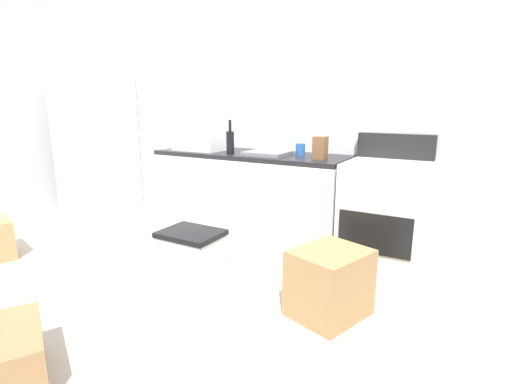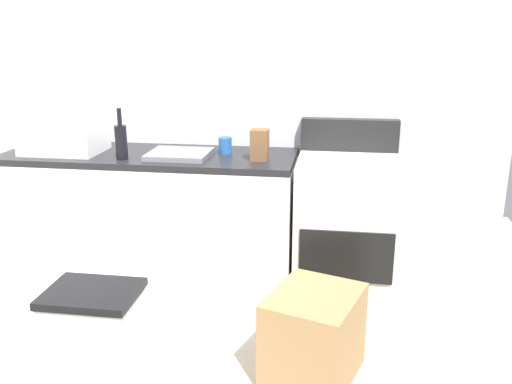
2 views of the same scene
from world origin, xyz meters
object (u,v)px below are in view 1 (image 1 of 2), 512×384
cardboard_box_small (329,283)px  microwave (201,136)px  coffee_mug (300,149)px  storage_bin (192,254)px  refrigerator (97,147)px  stove_oven (384,217)px  wine_bottle (230,142)px  knife_block (320,148)px

cardboard_box_small → microwave: bearing=154.3°
coffee_mug → storage_bin: (-0.51, -0.89, -0.76)m
storage_bin → cardboard_box_small: bearing=0.6°
refrigerator → storage_bin: 2.25m
stove_oven → wine_bottle: wine_bottle is taller
wine_bottle → cardboard_box_small: wine_bottle is taller
microwave → cardboard_box_small: 1.95m
refrigerator → microwave: (1.53, 0.01, 0.19)m
refrigerator → cardboard_box_small: (3.12, -0.76, -0.63)m
knife_block → storage_bin: 1.32m
refrigerator → storage_bin: refrigerator is taller
storage_bin → wine_bottle: bearing=95.0°
refrigerator → cardboard_box_small: refrigerator is taller
microwave → storage_bin: bearing=-58.3°
stove_oven → microwave: size_ratio=2.39×
wine_bottle → knife_block: wine_bottle is taller
refrigerator → coffee_mug: 2.52m
wine_bottle → cardboard_box_small: size_ratio=0.65×
coffee_mug → knife_block: size_ratio=0.56×
refrigerator → knife_block: bearing=-0.5°
coffee_mug → knife_block: 0.28m
refrigerator → coffee_mug: refrigerator is taller
microwave → knife_block: (1.22, -0.03, -0.05)m
refrigerator → storage_bin: bearing=-21.0°
stove_oven → storage_bin: bearing=-146.8°
microwave → storage_bin: microwave is taller
cardboard_box_small → storage_bin: (-1.11, -0.01, -0.03)m
stove_oven → wine_bottle: (-1.32, -0.18, 0.54)m
refrigerator → stove_oven: size_ratio=1.54×
storage_bin → knife_block: bearing=45.1°
stove_oven → wine_bottle: size_ratio=3.67×
wine_bottle → coffee_mug: size_ratio=3.00×
stove_oven → coffee_mug: bearing=175.2°
refrigerator → coffee_mug: (2.52, 0.12, 0.10)m
refrigerator → microwave: size_ratio=3.69×
coffee_mug → storage_bin: 1.27m
stove_oven → microwave: microwave is taller
microwave → coffee_mug: size_ratio=4.60×
refrigerator → knife_block: refrigerator is taller
wine_bottle → coffee_mug: (0.57, 0.24, -0.06)m
refrigerator → wine_bottle: size_ratio=5.66×
refrigerator → storage_bin: (2.01, -0.77, -0.66)m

